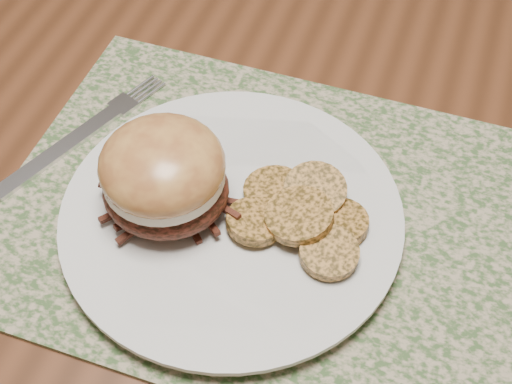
% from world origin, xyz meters
% --- Properties ---
extents(ground, '(3.50, 3.50, 0.00)m').
position_xyz_m(ground, '(0.00, 0.00, 0.00)').
color(ground, brown).
rests_on(ground, ground).
extents(dining_table, '(1.50, 0.90, 0.75)m').
position_xyz_m(dining_table, '(0.00, 0.00, 0.67)').
color(dining_table, '#562D19').
rests_on(dining_table, ground).
extents(placemat, '(0.45, 0.33, 0.00)m').
position_xyz_m(placemat, '(0.26, -0.14, 0.75)').
color(placemat, '#38542B').
rests_on(placemat, dining_table).
extents(dinner_plate, '(0.26, 0.26, 0.02)m').
position_xyz_m(dinner_plate, '(0.23, -0.16, 0.76)').
color(dinner_plate, silver).
rests_on(dinner_plate, placemat).
extents(pork_sandwich, '(0.10, 0.10, 0.08)m').
position_xyz_m(pork_sandwich, '(0.18, -0.17, 0.81)').
color(pork_sandwich, black).
rests_on(pork_sandwich, dinner_plate).
extents(roasted_potatoes, '(0.12, 0.12, 0.03)m').
position_xyz_m(roasted_potatoes, '(0.28, -0.15, 0.78)').
color(roasted_potatoes, '#B17634').
rests_on(roasted_potatoes, dinner_plate).
extents(fork, '(0.09, 0.18, 0.00)m').
position_xyz_m(fork, '(0.07, -0.11, 0.76)').
color(fork, silver).
rests_on(fork, placemat).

